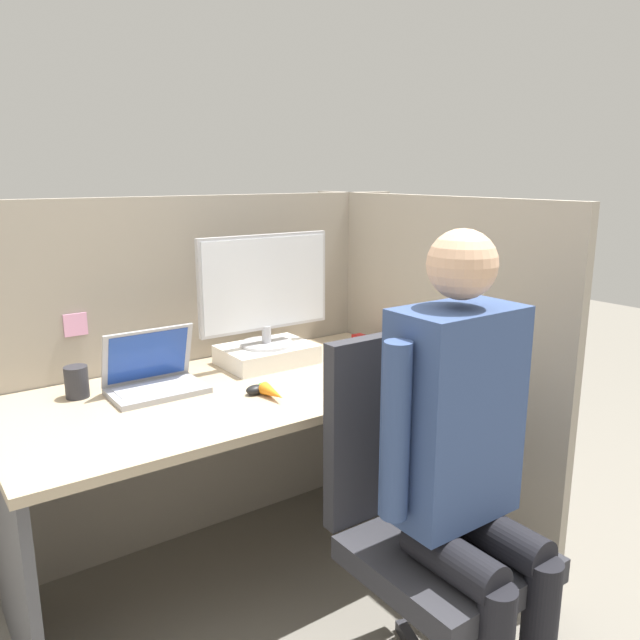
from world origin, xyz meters
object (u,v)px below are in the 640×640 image
(monitor, at_px, (265,288))
(carrot_toy, at_px, (273,393))
(paper_box, at_px, (267,354))
(office_chair, at_px, (421,513))
(pen_cup, at_px, (77,382))
(laptop, at_px, (154,379))
(stapler, at_px, (366,342))
(person, at_px, (466,451))

(monitor, xyz_separation_m, carrot_toy, (-0.19, -0.36, -0.28))
(paper_box, relative_size, monitor, 0.64)
(office_chair, distance_m, pen_cup, 1.19)
(laptop, relative_size, office_chair, 0.30)
(stapler, relative_size, carrot_toy, 0.98)
(paper_box, distance_m, office_chair, 0.93)
(stapler, bearing_deg, pen_cup, 175.76)
(monitor, bearing_deg, person, -91.24)
(monitor, bearing_deg, stapler, -6.69)
(pen_cup, bearing_deg, paper_box, -2.86)
(office_chair, bearing_deg, laptop, 118.92)
(office_chair, xyz_separation_m, person, (0.00, -0.15, 0.25))
(person, bearing_deg, office_chair, 90.08)
(laptop, distance_m, carrot_toy, 0.42)
(laptop, xyz_separation_m, stapler, (0.95, 0.01, -0.02))
(laptop, distance_m, office_chair, 0.99)
(stapler, bearing_deg, office_chair, -119.89)
(person, distance_m, pen_cup, 1.29)
(laptop, xyz_separation_m, pen_cup, (-0.23, 0.10, 0.01))
(office_chair, xyz_separation_m, pen_cup, (-0.69, 0.93, 0.28))
(monitor, relative_size, person, 0.41)
(monitor, xyz_separation_m, stapler, (0.46, -0.05, -0.28))
(office_chair, bearing_deg, paper_box, 88.54)
(paper_box, height_order, pen_cup, pen_cup)
(pen_cup, bearing_deg, person, -57.44)
(paper_box, relative_size, stapler, 2.53)
(carrot_toy, bearing_deg, laptop, 134.67)
(paper_box, height_order, stapler, paper_box)
(monitor, height_order, stapler, monitor)
(paper_box, distance_m, stapler, 0.47)
(monitor, distance_m, stapler, 0.54)
(monitor, distance_m, pen_cup, 0.76)
(monitor, relative_size, laptop, 1.77)
(monitor, bearing_deg, office_chair, -91.46)
(monitor, height_order, carrot_toy, monitor)
(laptop, height_order, office_chair, office_chair)
(laptop, distance_m, stapler, 0.95)
(paper_box, distance_m, laptop, 0.49)
(stapler, bearing_deg, laptop, -179.32)
(monitor, distance_m, carrot_toy, 0.50)
(office_chair, bearing_deg, stapler, 60.11)
(monitor, relative_size, pen_cup, 5.17)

